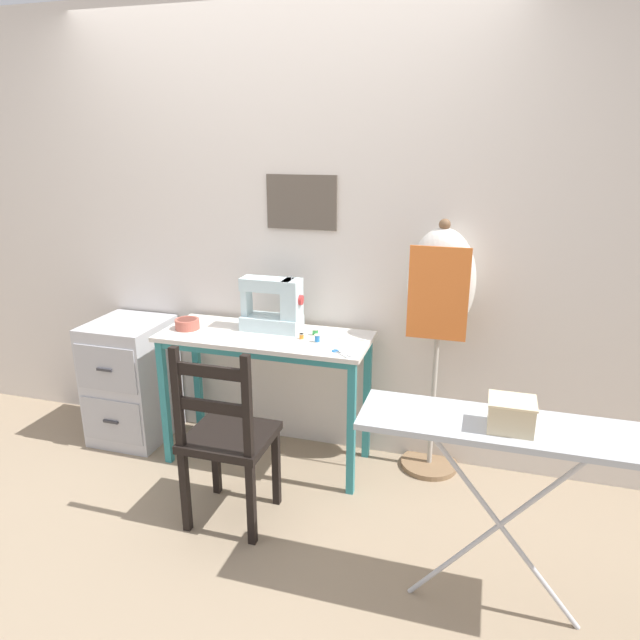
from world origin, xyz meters
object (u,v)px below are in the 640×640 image
Objects in this scene: thread_spool_mid_table at (315,332)px; dress_form at (440,295)px; fabric_bowl at (187,324)px; filing_cabinet at (132,380)px; scissors at (339,352)px; ironing_board at (510,437)px; thread_spool_near_machine at (302,336)px; storage_box at (511,414)px; thread_spool_far_edge at (317,338)px; sewing_machine at (275,306)px; wooden_chair at (227,439)px.

thread_spool_mid_table is 0.03× the size of dress_form.
fabric_bowl is 3.39× the size of thread_spool_mid_table.
scissors is at bearing -7.67° from filing_cabinet.
thread_spool_mid_table is at bearing 8.14° from fabric_bowl.
filing_cabinet is 0.69× the size of ironing_board.
dress_form is at bearing 15.67° from thread_spool_near_machine.
ironing_board is 0.11m from storage_box.
thread_spool_near_machine is 0.03× the size of ironing_board.
sewing_machine is at bearing 156.75° from thread_spool_far_edge.
dress_form is at bearing 8.99° from fabric_bowl.
thread_spool_near_machine is at bearing -122.36° from thread_spool_mid_table.
fabric_bowl is 0.10× the size of dress_form.
thread_spool_far_edge is 1.23m from ironing_board.
storage_box reaches higher than thread_spool_mid_table.
thread_spool_near_machine is 1.32m from ironing_board.
thread_spool_mid_table reaches higher than scissors.
fabric_bowl reaches higher than thread_spool_mid_table.
sewing_machine is 11.48× the size of thread_spool_near_machine.
thread_spool_far_edge is 0.26× the size of storage_box.
fabric_bowl is 0.93m from scissors.
storage_box is at bearing -42.25° from thread_spool_mid_table.
sewing_machine is 0.25m from thread_spool_near_machine.
dress_form is (0.70, 0.20, 0.24)m from thread_spool_near_machine.
thread_spool_mid_table is 0.78m from wooden_chair.
thread_spool_far_edge is 0.03× the size of dress_form.
dress_form is at bearing 36.98° from scissors.
fabric_bowl is 0.74m from thread_spool_mid_table.
scissors is (0.43, -0.24, -0.14)m from sewing_machine.
wooden_chair reaches higher than ironing_board.
sewing_machine is 0.52m from scissors.
wooden_chair is 1.31m from dress_form.
scissors is 0.69m from wooden_chair.
wooden_chair reaches higher than storage_box.
wooden_chair is at bearing 168.28° from storage_box.
ironing_board is at bearing -36.77° from thread_spool_near_machine.
storage_box reaches higher than thread_spool_far_edge.
thread_spool_far_edge is (0.28, -0.12, -0.12)m from sewing_machine.
thread_spool_far_edge reaches higher than thread_spool_near_machine.
sewing_machine is 2.15× the size of storage_box.
filing_cabinet is at bearing 172.39° from fabric_bowl.
thread_spool_near_machine is 0.69m from wooden_chair.
wooden_chair is (-0.19, -0.57, -0.35)m from thread_spool_near_machine.
thread_spool_far_edge is at bearing -67.89° from thread_spool_mid_table.
thread_spool_near_machine is 0.77m from dress_form.
thread_spool_mid_table is (0.73, 0.10, -0.01)m from fabric_bowl.
thread_spool_mid_table is (0.05, 0.08, 0.00)m from thread_spool_near_machine.
thread_spool_far_edge is at bearing 62.60° from wooden_chair.
filing_cabinet is (-1.18, -0.04, -0.42)m from thread_spool_mid_table.
fabric_bowl is 0.15× the size of wooden_chair.
thread_spool_mid_table is (0.24, -0.02, -0.12)m from sewing_machine.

